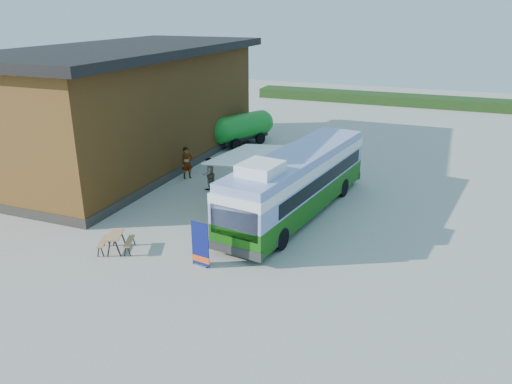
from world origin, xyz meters
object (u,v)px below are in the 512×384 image
at_px(picnic_table, 116,239).
at_px(bus, 297,181).
at_px(banner, 200,248).
at_px(person_a, 187,163).
at_px(person_b, 208,174).
at_px(slurry_tanker, 241,127).

bearing_deg(picnic_table, bus, 25.62).
height_order(bus, picnic_table, bus).
height_order(banner, person_a, person_a).
bearing_deg(person_b, bus, 94.43).
height_order(banner, picnic_table, banner).
bearing_deg(person_b, picnic_table, 18.92).
distance_m(person_b, slurry_tanker, 9.79).
relative_size(picnic_table, person_b, 0.93).
bearing_deg(banner, picnic_table, -169.37).
height_order(banner, person_b, banner).
relative_size(picnic_table, person_a, 0.89).
xyz_separation_m(banner, person_a, (-5.80, 9.41, 0.19)).
distance_m(bus, picnic_table, 8.99).
height_order(picnic_table, person_b, person_b).
distance_m(banner, person_b, 8.97).
relative_size(banner, person_a, 0.98).
bearing_deg(picnic_table, person_b, 65.63).
height_order(banner, slurry_tanker, slurry_tanker).
bearing_deg(bus, person_b, 172.64).
distance_m(person_a, person_b, 2.41).
distance_m(banner, picnic_table, 3.93).
xyz_separation_m(picnic_table, slurry_tanker, (-1.88, 17.87, 0.77)).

